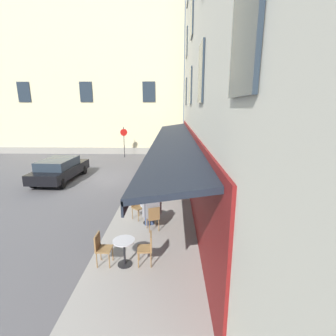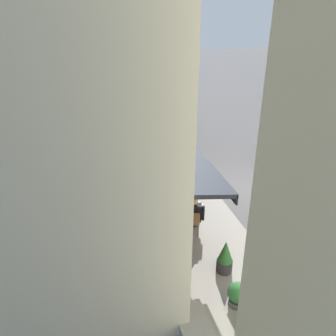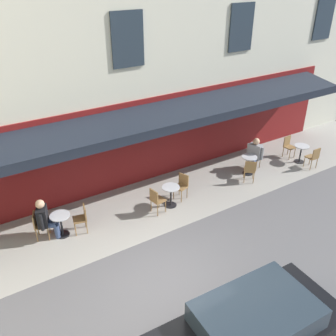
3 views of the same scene
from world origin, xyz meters
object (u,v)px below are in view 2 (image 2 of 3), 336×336
(cafe_table_far_end, at_px, (194,212))
(potted_plant_mid_terrace, at_px, (238,296))
(cafe_table_streetside, at_px, (147,119))
(cafe_chair_wicker_back_row, at_px, (137,119))
(seated_companion_in_grey, at_px, (145,129))
(cafe_chair_wicker_under_awning, at_px, (182,170))
(cafe_chair_wicker_corner_left, at_px, (193,221))
(cafe_table_mid_terrace, at_px, (175,165))
(potted_plant_entrance_right, at_px, (225,257))
(cafe_chair_wicker_near_door, at_px, (158,117))
(cafe_chair_wicker_facing_street, at_px, (161,136))
(seated_patron_in_black, at_px, (194,213))
(potted_plant_entrance_left, at_px, (246,332))
(potted_plant_under_sign, at_px, (186,254))
(cafe_chair_wicker_corner_right, at_px, (192,200))
(cafe_table_near_entrance, at_px, (150,135))
(parked_car_black, at_px, (309,161))
(cafe_chair_wicker_kerbside, at_px, (143,130))
(cafe_chair_wicker_by_window, at_px, (167,159))
(potted_plant_by_steps, at_px, (270,311))

(cafe_table_far_end, distance_m, potted_plant_mid_terrace, 3.80)
(cafe_table_streetside, distance_m, cafe_table_far_end, 9.90)
(cafe_chair_wicker_back_row, bearing_deg, seated_companion_in_grey, 2.01)
(cafe_chair_wicker_under_awning, relative_size, seated_companion_in_grey, 0.67)
(cafe_table_far_end, height_order, cafe_chair_wicker_corner_left, cafe_chair_wicker_corner_left)
(cafe_table_mid_terrace, bearing_deg, cafe_table_far_end, -6.40)
(potted_plant_entrance_right, bearing_deg, cafe_chair_wicker_near_door, 174.87)
(cafe_table_far_end, bearing_deg, potted_plant_mid_terrace, -2.32)
(cafe_chair_wicker_facing_street, bearing_deg, seated_patron_in_black, -6.07)
(cafe_table_mid_terrace, xyz_separation_m, potted_plant_entrance_right, (6.08, -0.32, 0.01))
(cafe_table_streetside, bearing_deg, cafe_chair_wicker_back_row, -85.16)
(potted_plant_entrance_left, bearing_deg, potted_plant_under_sign, -168.43)
(cafe_chair_wicker_corner_right, bearing_deg, cafe_table_mid_terrace, 174.93)
(cafe_table_near_entrance, bearing_deg, parked_car_black, 47.06)
(cafe_table_streetside, relative_size, potted_plant_mid_terrace, 0.94)
(cafe_chair_wicker_near_door, height_order, potted_plant_entrance_left, cafe_chair_wicker_near_door)
(cafe_chair_wicker_kerbside, height_order, cafe_table_mid_terrace, cafe_chair_wicker_kerbside)
(cafe_chair_wicker_kerbside, xyz_separation_m, potted_plant_mid_terrace, (11.78, -0.08, -0.12))
(cafe_chair_wicker_corner_right, bearing_deg, cafe_chair_wicker_near_door, 173.50)
(cafe_table_streetside, distance_m, potted_plant_entrance_right, 12.34)
(cafe_chair_wicker_by_window, distance_m, potted_plant_under_sign, 6.42)
(seated_companion_in_grey, relative_size, potted_plant_entrance_left, 1.81)
(cafe_chair_wicker_near_door, relative_size, parked_car_black, 0.21)
(cafe_table_mid_terrace, height_order, cafe_chair_wicker_corner_left, cafe_chair_wicker_corner_left)
(cafe_table_near_entrance, bearing_deg, cafe_chair_wicker_by_window, 0.59)
(cafe_chair_wicker_under_awning, height_order, cafe_chair_wicker_corner_right, same)
(seated_patron_in_black, distance_m, potted_plant_by_steps, 4.14)
(seated_patron_in_black, distance_m, potted_plant_mid_terrace, 3.42)
(seated_patron_in_black, relative_size, parked_car_black, 0.31)
(seated_patron_in_black, height_order, potted_plant_entrance_left, seated_patron_in_black)
(cafe_chair_wicker_under_awning, xyz_separation_m, cafe_chair_wicker_by_window, (-1.22, -0.32, 0.00))
(parked_car_black, bearing_deg, cafe_chair_wicker_kerbside, -134.80)
(cafe_chair_wicker_corner_right, bearing_deg, seated_companion_in_grey, -178.92)
(cafe_table_far_end, bearing_deg, cafe_table_streetside, 176.74)
(cafe_table_far_end, bearing_deg, cafe_chair_wicker_kerbside, -179.47)
(cafe_table_far_end, bearing_deg, potted_plant_by_steps, 4.42)
(cafe_chair_wicker_facing_street, relative_size, parked_car_black, 0.21)
(cafe_chair_wicker_facing_street, relative_size, potted_plant_entrance_right, 0.88)
(cafe_table_mid_terrace, height_order, potted_plant_mid_terrace, potted_plant_mid_terrace)
(cafe_chair_wicker_by_window, xyz_separation_m, potted_plant_by_steps, (8.72, 0.16, -0.05))
(cafe_table_near_entrance, height_order, cafe_chair_wicker_back_row, cafe_chair_wicker_back_row)
(cafe_chair_wicker_back_row, xyz_separation_m, seated_companion_in_grey, (2.06, 0.07, 0.17))
(cafe_table_far_end, relative_size, potted_plant_under_sign, 0.67)
(potted_plant_entrance_left, bearing_deg, cafe_chair_wicker_under_awning, 173.32)
(cafe_chair_wicker_facing_street, height_order, potted_plant_entrance_left, cafe_chair_wicker_facing_street)
(cafe_chair_wicker_by_window, relative_size, cafe_table_streetside, 1.21)
(potted_plant_mid_terrace, distance_m, potted_plant_entrance_left, 1.02)
(cafe_chair_wicker_corner_right, xyz_separation_m, potted_plant_under_sign, (2.70, -1.10, 0.00))
(cafe_chair_wicker_back_row, xyz_separation_m, cafe_table_far_end, (9.83, 0.07, -0.06))
(cafe_chair_wicker_near_door, distance_m, potted_plant_mid_terrace, 13.74)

